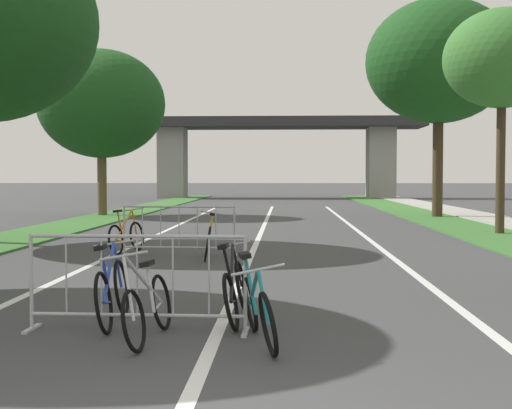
% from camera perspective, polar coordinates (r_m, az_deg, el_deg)
% --- Properties ---
extents(grass_verge_left, '(2.21, 57.99, 0.05)m').
position_cam_1_polar(grass_verge_left, '(28.55, -12.00, -0.98)').
color(grass_verge_left, '#386B2D').
rests_on(grass_verge_left, ground).
extents(grass_verge_right, '(2.21, 57.99, 0.05)m').
position_cam_1_polar(grass_verge_right, '(28.22, 14.05, -1.03)').
color(grass_verge_right, '#386B2D').
rests_on(grass_verge_right, ground).
extents(sidewalk_path_right, '(1.96, 57.99, 0.08)m').
position_cam_1_polar(sidewalk_path_right, '(28.72, 18.14, -0.99)').
color(sidewalk_path_right, '#9E9B93').
rests_on(sidewalk_path_right, ground).
extents(lane_stripe_center, '(0.14, 33.55, 0.01)m').
position_cam_1_polar(lane_stripe_center, '(20.73, 0.45, -2.24)').
color(lane_stripe_center, silver).
rests_on(lane_stripe_center, ground).
extents(lane_stripe_right_lane, '(0.14, 33.55, 0.01)m').
position_cam_1_polar(lane_stripe_right_lane, '(20.83, 8.48, -2.24)').
color(lane_stripe_right_lane, silver).
rests_on(lane_stripe_right_lane, ground).
extents(lane_stripe_left_lane, '(0.14, 33.55, 0.01)m').
position_cam_1_polar(lane_stripe_left_lane, '(21.03, -7.51, -2.19)').
color(lane_stripe_left_lane, silver).
rests_on(lane_stripe_left_lane, ground).
extents(overpass_bridge, '(21.76, 4.31, 5.95)m').
position_cam_1_polar(overpass_bridge, '(51.87, 1.66, 5.32)').
color(overpass_bridge, '#2D2D30').
rests_on(overpass_bridge, ground).
extents(tree_left_pine_far, '(5.24, 5.24, 6.86)m').
position_cam_1_polar(tree_left_pine_far, '(29.52, -12.61, 8.07)').
color(tree_left_pine_far, brown).
rests_on(tree_left_pine_far, ground).
extents(tree_right_oak_near, '(3.26, 3.26, 6.35)m').
position_cam_1_polar(tree_right_oak_near, '(20.98, 19.59, 11.20)').
color(tree_right_oak_near, '#3D2D1E').
rests_on(tree_right_oak_near, ground).
extents(tree_right_cypress_far, '(5.75, 5.75, 8.64)m').
position_cam_1_polar(tree_right_cypress_far, '(28.83, 14.81, 11.29)').
color(tree_right_cypress_far, '#3D2D1E').
rests_on(tree_right_cypress_far, ground).
extents(crowd_barrier_nearest, '(2.40, 0.50, 1.05)m').
position_cam_1_polar(crowd_barrier_nearest, '(7.58, -9.75, -6.43)').
color(crowd_barrier_nearest, '#ADADB2').
rests_on(crowd_barrier_nearest, ground).
extents(crowd_barrier_second, '(2.41, 0.55, 1.05)m').
position_cam_1_polar(crowd_barrier_second, '(14.52, -6.35, -2.19)').
color(crowd_barrier_second, '#ADADB2').
rests_on(crowd_barrier_second, ground).
extents(bicycle_orange_0, '(0.55, 1.64, 0.97)m').
position_cam_1_polar(bicycle_orange_0, '(15.30, -10.61, -2.56)').
color(bicycle_orange_0, black).
rests_on(bicycle_orange_0, ground).
extents(bicycle_teal_1, '(0.52, 1.66, 0.89)m').
position_cam_1_polar(bicycle_teal_1, '(6.97, 0.14, -8.60)').
color(bicycle_teal_1, black).
rests_on(bicycle_teal_1, ground).
extents(bicycle_black_2, '(0.43, 1.70, 0.93)m').
position_cam_1_polar(bicycle_black_2, '(8.02, -1.66, -7.07)').
color(bicycle_black_2, black).
rests_on(bicycle_black_2, ground).
extents(bicycle_silver_3, '(0.53, 1.60, 0.97)m').
position_cam_1_polar(bicycle_silver_3, '(7.19, -8.90, -8.26)').
color(bicycle_silver_3, black).
rests_on(bicycle_silver_3, ground).
extents(bicycle_yellow_4, '(0.51, 1.76, 0.95)m').
position_cam_1_polar(bicycle_yellow_4, '(14.05, -3.93, -2.88)').
color(bicycle_yellow_4, black).
rests_on(bicycle_yellow_4, ground).
extents(bicycle_blue_5, '(0.48, 1.69, 0.93)m').
position_cam_1_polar(bicycle_blue_5, '(8.02, -11.72, -6.99)').
color(bicycle_blue_5, black).
rests_on(bicycle_blue_5, ground).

